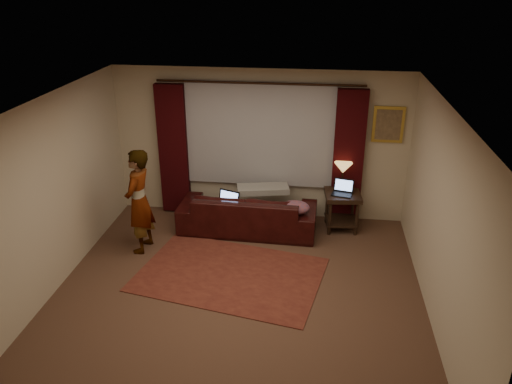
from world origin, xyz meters
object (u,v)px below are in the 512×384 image
Objects in this scene: end_table at (342,211)px; laptop_sofa at (225,201)px; tiffany_lamp at (343,176)px; person at (139,201)px; sofa at (248,205)px; laptop_table at (342,188)px.

laptop_sofa is at bearing -167.43° from end_table.
tiffany_lamp is at bearing 97.65° from end_table.
laptop_sofa is 0.60× the size of end_table.
laptop_sofa is 2.00m from tiffany_lamp.
end_table is 0.40× the size of person.
tiffany_lamp is (1.54, 0.39, 0.44)m from sofa.
sofa is 1.58m from laptop_table.
laptop_table is at bearing 30.72° from laptop_sofa.
laptop_sofa is at bearing -156.20° from laptop_table.
tiffany_lamp is (1.89, 0.57, 0.31)m from laptop_sofa.
end_table is at bearing 113.48° from person.
tiffany_lamp reaches higher than end_table.
sofa is 1.80m from person.
person is (-1.20, -0.66, 0.23)m from laptop_sofa.
end_table is 3.33m from person.
laptop_sofa is at bearing -163.12° from tiffany_lamp.
tiffany_lamp is 1.36× the size of laptop_table.
person reaches higher than laptop_sofa.
end_table is (1.56, 0.25, -0.13)m from sofa.
laptop_sofa is 1.39m from person.
tiffany_lamp reaches higher than laptop_table.
laptop_table is 0.21× the size of person.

